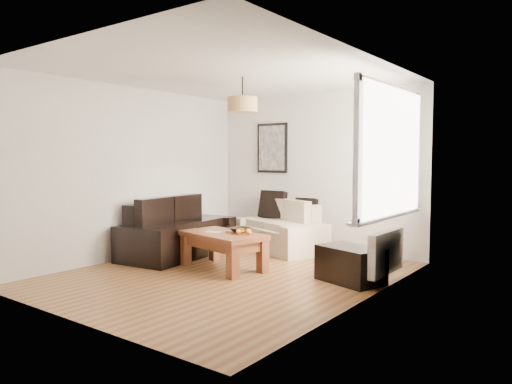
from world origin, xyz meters
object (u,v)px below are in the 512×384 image
Objects in this scene: ottoman at (350,265)px; loveseat_cream at (280,227)px; sofa_leather at (179,229)px; coffee_table at (223,251)px.

loveseat_cream is at bearing 147.06° from ottoman.
ottoman is (2.88, 0.10, -0.20)m from sofa_leather.
loveseat_cream is 1.28× the size of coffee_table.
loveseat_cream is 1.59m from coffee_table.
sofa_leather is at bearing -109.13° from loveseat_cream.
loveseat_cream is 2.19m from ottoman.
sofa_leather reaches higher than coffee_table.
coffee_table is at bearing -167.27° from ottoman.
ottoman is at bearing 12.73° from coffee_table.
ottoman is at bearing -13.01° from loveseat_cream.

